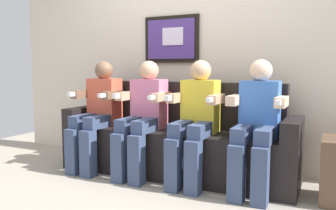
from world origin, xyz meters
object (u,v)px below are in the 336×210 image
(person_leftmost, at_px, (98,110))
(person_rightmost, at_px, (257,121))
(couch, at_px, (176,143))
(person_left_center, at_px, (143,113))
(person_right_center, at_px, (196,117))

(person_leftmost, bearing_deg, person_rightmost, 0.02)
(couch, distance_m, person_leftmost, 0.88)
(person_left_center, xyz_separation_m, person_rightmost, (1.08, 0.00, -0.00))
(couch, distance_m, person_left_center, 0.43)
(person_left_center, bearing_deg, person_leftmost, 180.00)
(person_left_center, distance_m, person_rightmost, 1.08)
(couch, distance_m, person_rightmost, 0.88)
(person_left_center, bearing_deg, couch, 32.07)
(person_left_center, height_order, person_rightmost, same)
(person_rightmost, bearing_deg, couch, 168.24)
(person_leftmost, xyz_separation_m, person_right_center, (1.08, 0.00, 0.00))
(couch, xyz_separation_m, person_left_center, (-0.27, -0.17, 0.29))
(couch, height_order, person_leftmost, person_leftmost)
(person_leftmost, distance_m, person_rightmost, 1.61)
(couch, height_order, person_right_center, person_right_center)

